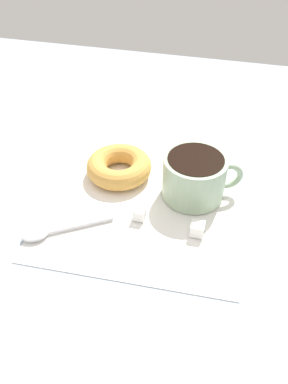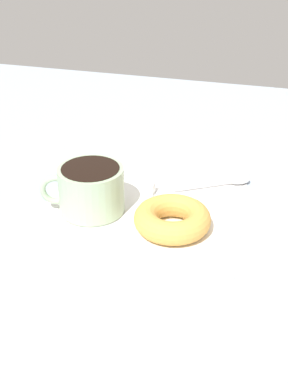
# 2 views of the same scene
# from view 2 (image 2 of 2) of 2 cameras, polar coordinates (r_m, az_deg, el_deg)

# --- Properties ---
(ground_plane) EXTENTS (1.20, 1.20, 0.02)m
(ground_plane) POSITION_cam_2_polar(r_m,az_deg,el_deg) (0.82, -0.10, -1.30)
(ground_plane) COLOR #99A8B7
(napkin) EXTENTS (0.31, 0.31, 0.00)m
(napkin) POSITION_cam_2_polar(r_m,az_deg,el_deg) (0.80, 0.00, -1.35)
(napkin) COLOR white
(napkin) RESTS_ON ground_plane
(coffee_cup) EXTENTS (0.12, 0.09, 0.07)m
(coffee_cup) POSITION_cam_2_polar(r_m,az_deg,el_deg) (0.77, -5.75, 0.40)
(coffee_cup) COLOR #9EB793
(coffee_cup) RESTS_ON napkin
(donut) EXTENTS (0.11, 0.11, 0.03)m
(donut) POSITION_cam_2_polar(r_m,az_deg,el_deg) (0.73, 3.04, -2.86)
(donut) COLOR gold
(donut) RESTS_ON napkin
(spoon) EXTENTS (0.12, 0.08, 0.01)m
(spoon) POSITION_cam_2_polar(r_m,az_deg,el_deg) (0.86, 9.06, 1.10)
(spoon) COLOR silver
(spoon) RESTS_ON napkin
(sugar_cube) EXTENTS (0.02, 0.02, 0.02)m
(sugar_cube) POSITION_cam_2_polar(r_m,az_deg,el_deg) (0.82, 0.52, 0.44)
(sugar_cube) COLOR white
(sugar_cube) RESTS_ON napkin
(sugar_cube_extra) EXTENTS (0.02, 0.02, 0.02)m
(sugar_cube_extra) POSITION_cam_2_polar(r_m,az_deg,el_deg) (0.85, -4.83, 1.56)
(sugar_cube_extra) COLOR white
(sugar_cube_extra) RESTS_ON napkin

